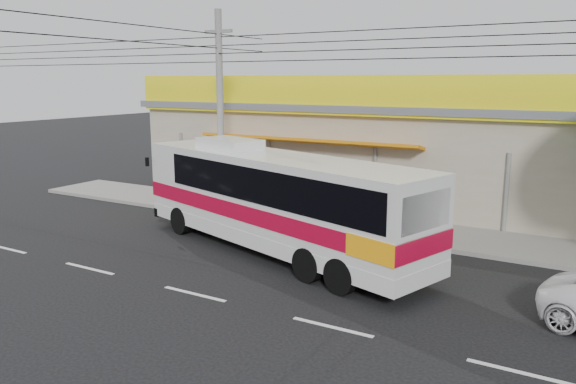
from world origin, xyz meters
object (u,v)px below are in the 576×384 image
motorbike_red (213,198)px  motorbike_dark (197,189)px  utility_pole (219,48)px  coach_bus (278,196)px

motorbike_red → motorbike_dark: bearing=73.2°
motorbike_red → motorbike_dark: (-1.83, 1.21, 0.01)m
motorbike_dark → utility_pole: size_ratio=0.04×
motorbike_dark → utility_pole: (3.14, -2.29, 6.07)m
coach_bus → utility_pole: 6.87m
coach_bus → utility_pole: utility_pole is taller
coach_bus → utility_pole: (-4.17, 2.61, 4.79)m
coach_bus → motorbike_dark: (-7.31, 4.90, -1.28)m
coach_bus → utility_pole: bearing=166.0°
coach_bus → motorbike_red: coach_bus is taller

